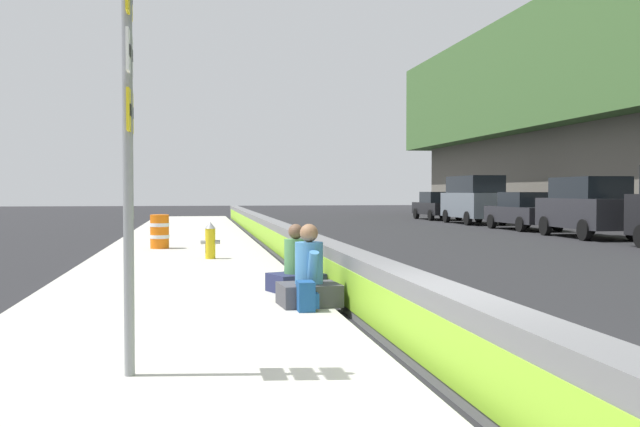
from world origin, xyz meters
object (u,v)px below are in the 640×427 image
object	(u,v)px
backpack	(306,296)
parked_car_midline	(524,211)
fire_hydrant	(210,240)
seated_person_foreground	(309,280)
parked_car_fourth	(588,206)
parked_car_farther	(437,206)
seated_person_middle	(296,270)
construction_barrel	(160,231)
parked_car_far	(474,199)
route_sign_post	(128,135)

from	to	relation	value
backpack	parked_car_midline	size ratio (longest dim) A/B	0.09
fire_hydrant	seated_person_foreground	distance (m)	7.35
parked_car_fourth	seated_person_foreground	bearing A→B (deg)	138.62
seated_person_foreground	parked_car_farther	size ratio (longest dim) A/B	0.26
parked_car_midline	parked_car_farther	xyz separation A→B (m)	(11.77, -0.02, 0.00)
seated_person_middle	construction_barrel	world-z (taller)	seated_person_middle
fire_hydrant	parked_car_farther	bearing A→B (deg)	-30.07
backpack	parked_car_farther	xyz separation A→B (m)	(32.34, -13.13, 0.53)
backpack	parked_car_fourth	size ratio (longest dim) A/B	0.08
fire_hydrant	parked_car_farther	xyz separation A→B (m)	(24.63, -14.26, 0.27)
fire_hydrant	parked_car_midline	world-z (taller)	parked_car_midline
seated_person_foreground	parked_car_far	distance (m)	29.27
fire_hydrant	construction_barrel	xyz separation A→B (m)	(3.33, 1.34, 0.03)
route_sign_post	parked_car_farther	bearing A→B (deg)	-23.20
parked_car_midline	parked_car_far	distance (m)	6.08
fire_hydrant	parked_car_fourth	xyz separation A→B (m)	(7.40, -14.14, 0.60)
route_sign_post	fire_hydrant	world-z (taller)	route_sign_post
seated_person_foreground	parked_car_midline	bearing A→B (deg)	-32.90
fire_hydrant	backpack	xyz separation A→B (m)	(-7.71, -1.13, -0.25)
seated_person_foreground	parked_car_fourth	xyz separation A→B (m)	(14.65, -12.90, 0.68)
seated_person_middle	construction_barrel	distance (m)	9.54
construction_barrel	parked_car_farther	world-z (taller)	parked_car_farther
backpack	parked_car_fourth	bearing A→B (deg)	-40.73
route_sign_post	parked_car_far	world-z (taller)	route_sign_post
fire_hydrant	seated_person_middle	xyz separation A→B (m)	(-5.85, -1.24, -0.11)
seated_person_middle	parked_car_farther	bearing A→B (deg)	-23.13
parked_car_far	parked_car_farther	bearing A→B (deg)	0.58
seated_person_middle	parked_car_farther	distance (m)	33.15
route_sign_post	seated_person_foreground	size ratio (longest dim) A/B	3.13
seated_person_foreground	parked_car_farther	bearing A→B (deg)	-22.23
fire_hydrant	seated_person_middle	world-z (taller)	seated_person_middle
construction_barrel	parked_car_midline	distance (m)	18.27
parked_car_fourth	parked_car_far	size ratio (longest dim) A/B	0.95
route_sign_post	parked_car_far	xyz separation A→B (m)	(29.67, -15.22, -0.88)
parked_car_far	route_sign_post	bearing A→B (deg)	152.84
seated_person_foreground	parked_car_far	world-z (taller)	parked_car_far
backpack	parked_car_midline	distance (m)	24.40
parked_car_midline	parked_car_farther	world-z (taller)	same
construction_barrel	parked_car_farther	bearing A→B (deg)	-36.22
backpack	parked_car_fourth	distance (m)	19.96
seated_person_middle	parked_car_farther	world-z (taller)	parked_car_farther
route_sign_post	parked_car_midline	xyz separation A→B (m)	(23.61, -15.14, -1.37)
fire_hydrant	backpack	size ratio (longest dim) A/B	2.20
route_sign_post	parked_car_fourth	bearing A→B (deg)	-39.65
construction_barrel	seated_person_foreground	bearing A→B (deg)	-166.31
seated_person_foreground	parked_car_farther	xyz separation A→B (m)	(31.88, -13.03, 0.36)
route_sign_post	parked_car_fourth	world-z (taller)	route_sign_post
parked_car_fourth	parked_car_farther	bearing A→B (deg)	-0.41
fire_hydrant	parked_car_far	world-z (taller)	parked_car_far
seated_person_foreground	backpack	distance (m)	0.50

